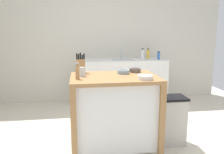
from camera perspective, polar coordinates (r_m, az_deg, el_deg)
ground_plane at (r=2.93m, az=2.14°, el=-18.11°), size 6.08×6.08×0.00m
wall_back at (r=4.83m, az=-2.65°, el=9.61°), size 5.08×0.10×2.60m
kitchen_island at (r=2.77m, az=0.59°, el=-8.16°), size 1.01×0.71×0.93m
knife_block at (r=2.87m, az=-7.81°, el=2.81°), size 0.11×0.09×0.25m
bowl_stoneware_deep at (r=2.80m, az=2.84°, el=1.30°), size 0.14×0.14×0.05m
bowl_ceramic_wide at (r=2.50m, az=8.25°, el=-0.04°), size 0.16×0.16×0.05m
bowl_ceramic_small at (r=2.93m, az=5.73°, el=1.71°), size 0.14×0.14×0.05m
drinking_cup at (r=2.66m, az=-7.44°, el=1.29°), size 0.07×0.07×0.11m
pepper_grinder at (r=2.50m, az=-8.58°, el=1.42°), size 0.04×0.04×0.19m
trash_bin at (r=3.10m, az=14.36°, el=-10.33°), size 0.36×0.28×0.63m
sink_counter at (r=4.64m, az=2.51°, el=-1.07°), size 1.72×0.60×0.89m
sink_faucet at (r=4.69m, az=2.25°, el=5.92°), size 0.02×0.02×0.22m
bottle_hand_soap at (r=4.65m, az=11.50°, el=5.23°), size 0.05×0.05×0.17m
bottle_dish_soap at (r=4.62m, az=7.61°, el=5.64°), size 0.07×0.07×0.22m
bottle_spray_cleaner at (r=4.75m, az=8.94°, el=5.71°), size 0.05×0.05×0.21m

